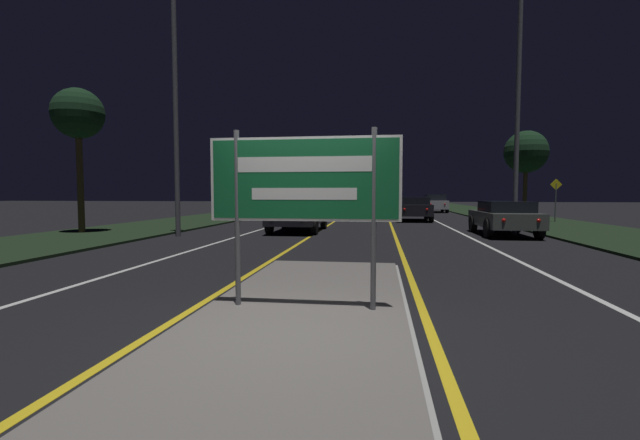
{
  "coord_description": "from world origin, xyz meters",
  "views": [
    {
      "loc": [
        0.96,
        -4.71,
        1.58
      ],
      "look_at": [
        0.0,
        2.2,
        1.15
      ],
      "focal_mm": 24.0,
      "sensor_mm": 36.0,
      "label": 1
    }
  ],
  "objects_px": {
    "car_receding_1": "(413,208)",
    "streetlight_right_near": "(519,47)",
    "highway_sign": "(304,185)",
    "warning_sign": "(556,196)",
    "car_receding_0": "(504,217)",
    "car_receding_2": "(435,203)",
    "car_approaching_0": "(299,212)",
    "streetlight_left_near": "(175,55)"
  },
  "relations": [
    {
      "from": "car_receding_1",
      "to": "car_approaching_0",
      "type": "xyz_separation_m",
      "value": [
        -5.28,
        -7.7,
        0.04
      ]
    },
    {
      "from": "car_approaching_0",
      "to": "car_receding_2",
      "type": "bearing_deg",
      "value": 67.92
    },
    {
      "from": "car_approaching_0",
      "to": "streetlight_right_near",
      "type": "bearing_deg",
      "value": -0.72
    },
    {
      "from": "warning_sign",
      "to": "car_receding_1",
      "type": "bearing_deg",
      "value": 171.28
    },
    {
      "from": "car_receding_2",
      "to": "car_receding_0",
      "type": "bearing_deg",
      "value": -89.95
    },
    {
      "from": "car_receding_0",
      "to": "car_receding_2",
      "type": "distance_m",
      "value": 20.44
    },
    {
      "from": "streetlight_left_near",
      "to": "car_approaching_0",
      "type": "height_order",
      "value": "streetlight_left_near"
    },
    {
      "from": "streetlight_right_near",
      "to": "warning_sign",
      "type": "xyz_separation_m",
      "value": [
        4.04,
        6.68,
        -5.68
      ]
    },
    {
      "from": "highway_sign",
      "to": "car_receding_1",
      "type": "bearing_deg",
      "value": 81.75
    },
    {
      "from": "streetlight_right_near",
      "to": "car_receding_1",
      "type": "height_order",
      "value": "streetlight_right_near"
    },
    {
      "from": "streetlight_right_near",
      "to": "car_approaching_0",
      "type": "distance_m",
      "value": 10.67
    },
    {
      "from": "highway_sign",
      "to": "streetlight_left_near",
      "type": "relative_size",
      "value": 0.24
    },
    {
      "from": "car_receding_0",
      "to": "car_receding_1",
      "type": "relative_size",
      "value": 0.99
    },
    {
      "from": "car_approaching_0",
      "to": "warning_sign",
      "type": "height_order",
      "value": "warning_sign"
    },
    {
      "from": "streetlight_right_near",
      "to": "car_receding_0",
      "type": "bearing_deg",
      "value": -133.68
    },
    {
      "from": "streetlight_left_near",
      "to": "car_receding_1",
      "type": "distance_m",
      "value": 15.16
    },
    {
      "from": "car_receding_1",
      "to": "car_receding_2",
      "type": "distance_m",
      "value": 12.36
    },
    {
      "from": "streetlight_right_near",
      "to": "car_receding_2",
      "type": "relative_size",
      "value": 2.62
    },
    {
      "from": "highway_sign",
      "to": "car_receding_0",
      "type": "bearing_deg",
      "value": 63.92
    },
    {
      "from": "car_receding_0",
      "to": "car_approaching_0",
      "type": "bearing_deg",
      "value": 175.12
    },
    {
      "from": "highway_sign",
      "to": "car_receding_1",
      "type": "relative_size",
      "value": 0.6
    },
    {
      "from": "highway_sign",
      "to": "car_receding_0",
      "type": "xyz_separation_m",
      "value": [
        5.64,
        11.52,
        -0.98
      ]
    },
    {
      "from": "car_receding_0",
      "to": "car_receding_2",
      "type": "xyz_separation_m",
      "value": [
        -0.02,
        20.44,
        0.08
      ]
    },
    {
      "from": "car_receding_1",
      "to": "car_approaching_0",
      "type": "height_order",
      "value": "car_approaching_0"
    },
    {
      "from": "streetlight_right_near",
      "to": "car_receding_0",
      "type": "xyz_separation_m",
      "value": [
        -0.55,
        -0.58,
        -6.42
      ]
    },
    {
      "from": "streetlight_right_near",
      "to": "highway_sign",
      "type": "bearing_deg",
      "value": -117.1
    },
    {
      "from": "car_receding_0",
      "to": "car_receding_1",
      "type": "distance_m",
      "value": 8.82
    },
    {
      "from": "highway_sign",
      "to": "car_receding_1",
      "type": "xyz_separation_m",
      "value": [
        2.89,
        19.91,
        -0.94
      ]
    },
    {
      "from": "car_receding_0",
      "to": "streetlight_left_near",
      "type": "bearing_deg",
      "value": -170.12
    },
    {
      "from": "car_receding_0",
      "to": "car_receding_2",
      "type": "height_order",
      "value": "car_receding_2"
    },
    {
      "from": "highway_sign",
      "to": "streetlight_right_near",
      "type": "relative_size",
      "value": 0.22
    },
    {
      "from": "highway_sign",
      "to": "streetlight_left_near",
      "type": "xyz_separation_m",
      "value": [
        -6.39,
        9.42,
        4.87
      ]
    },
    {
      "from": "streetlight_left_near",
      "to": "car_approaching_0",
      "type": "bearing_deg",
      "value": 34.82
    },
    {
      "from": "car_receding_1",
      "to": "warning_sign",
      "type": "height_order",
      "value": "warning_sign"
    },
    {
      "from": "streetlight_left_near",
      "to": "car_receding_1",
      "type": "xyz_separation_m",
      "value": [
        9.28,
        10.48,
        -5.81
      ]
    },
    {
      "from": "highway_sign",
      "to": "car_approaching_0",
      "type": "distance_m",
      "value": 12.47
    },
    {
      "from": "warning_sign",
      "to": "highway_sign",
      "type": "bearing_deg",
      "value": -118.57
    },
    {
      "from": "streetlight_left_near",
      "to": "streetlight_right_near",
      "type": "bearing_deg",
      "value": 12.0
    },
    {
      "from": "car_receding_0",
      "to": "warning_sign",
      "type": "distance_m",
      "value": 8.62
    },
    {
      "from": "warning_sign",
      "to": "car_receding_2",
      "type": "bearing_deg",
      "value": 109.27
    },
    {
      "from": "car_receding_1",
      "to": "streetlight_right_near",
      "type": "bearing_deg",
      "value": -67.06
    },
    {
      "from": "car_receding_1",
      "to": "warning_sign",
      "type": "distance_m",
      "value": 7.46
    }
  ]
}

